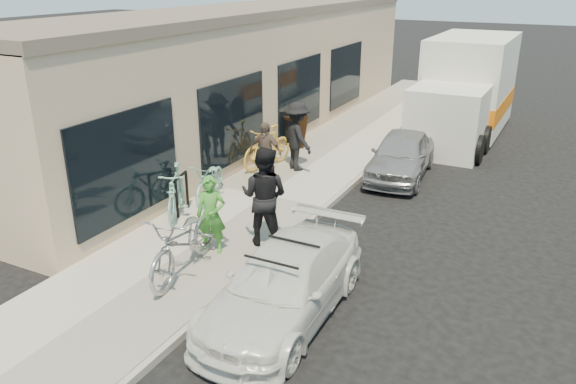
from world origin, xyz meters
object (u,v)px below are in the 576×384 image
(sedan_silver, at_px, (401,155))
(bystander_a, at_px, (297,136))
(man_standing, at_px, (264,196))
(bike_rack, at_px, (182,190))
(sedan_white, at_px, (284,284))
(sandwich_board, at_px, (294,131))
(cruiser_bike_b, at_px, (210,181))
(woman_rider, at_px, (211,215))
(cruiser_bike_a, at_px, (176,192))
(moving_truck, at_px, (465,92))
(bystander_b, at_px, (265,152))
(tandem_bike, at_px, (185,242))
(cruiser_bike_c, at_px, (267,147))

(sedan_silver, bearing_deg, bystander_a, -161.12)
(bystander_a, bearing_deg, man_standing, 141.95)
(bike_rack, distance_m, sedan_white, 4.50)
(sandwich_board, xyz_separation_m, cruiser_bike_b, (0.14, -4.77, -0.02))
(sedan_silver, relative_size, woman_rider, 2.34)
(cruiser_bike_a, bearing_deg, moving_truck, 40.35)
(moving_truck, height_order, woman_rider, moving_truck)
(man_standing, bearing_deg, cruiser_bike_b, -38.23)
(bystander_b, bearing_deg, sandwich_board, 103.44)
(tandem_bike, distance_m, bystander_a, 6.09)
(sedan_white, distance_m, man_standing, 2.44)
(bystander_a, xyz_separation_m, bystander_b, (-0.33, -1.19, -0.15))
(sandwich_board, relative_size, woman_rider, 0.64)
(bike_rack, distance_m, cruiser_bike_a, 0.22)
(woman_rider, distance_m, bystander_b, 4.07)
(cruiser_bike_a, height_order, cruiser_bike_c, cruiser_bike_a)
(cruiser_bike_b, height_order, cruiser_bike_c, cruiser_bike_c)
(sedan_white, xyz_separation_m, moving_truck, (0.39, 12.61, 0.85))
(sandwich_board, relative_size, tandem_bike, 0.43)
(sandwich_board, xyz_separation_m, bystander_a, (1.00, -1.85, 0.43))
(moving_truck, height_order, cruiser_bike_c, moving_truck)
(cruiser_bike_a, distance_m, cruiser_bike_c, 3.90)
(sedan_white, xyz_separation_m, bystander_a, (-2.83, 6.25, 0.51))
(cruiser_bike_a, xyz_separation_m, cruiser_bike_c, (0.14, 3.90, -0.00))
(man_standing, bearing_deg, moving_truck, -105.71)
(bike_rack, height_order, man_standing, man_standing)
(bike_rack, bearing_deg, cruiser_bike_b, 82.35)
(sedan_white, height_order, bystander_a, bystander_a)
(man_standing, xyz_separation_m, bystander_a, (-1.41, 4.35, -0.07))
(cruiser_bike_b, bearing_deg, bystander_a, 57.78)
(woman_rider, height_order, man_standing, man_standing)
(sandwich_board, xyz_separation_m, cruiser_bike_a, (0.03, -5.92, 0.07))
(tandem_bike, relative_size, woman_rider, 1.51)
(sedan_white, bearing_deg, cruiser_bike_c, 119.77)
(sedan_silver, height_order, cruiser_bike_a, cruiser_bike_a)
(moving_truck, xyz_separation_m, bystander_b, (-3.55, -7.55, -0.50))
(bike_rack, relative_size, tandem_bike, 0.39)
(bike_rack, xyz_separation_m, cruiser_bike_a, (0.01, -0.22, 0.02))
(cruiser_bike_a, height_order, bystander_b, bystander_b)
(moving_truck, height_order, bystander_b, moving_truck)
(sedan_white, relative_size, woman_rider, 2.62)
(cruiser_bike_c, bearing_deg, bystander_a, 24.80)
(sandwich_board, xyz_separation_m, sedan_white, (3.83, -8.09, -0.08))
(moving_truck, bearing_deg, sedan_white, -91.14)
(sandwich_board, bearing_deg, bystander_a, -39.39)
(sandwich_board, distance_m, moving_truck, 6.23)
(sandwich_board, xyz_separation_m, moving_truck, (4.22, 4.52, 0.78))
(cruiser_bike_a, bearing_deg, man_standing, -34.29)
(cruiser_bike_b, bearing_deg, bystander_b, 57.18)
(man_standing, relative_size, cruiser_bike_b, 1.09)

